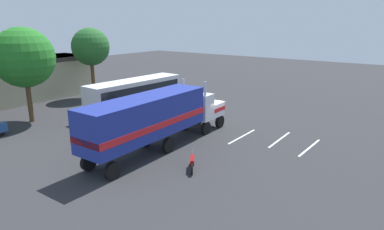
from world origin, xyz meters
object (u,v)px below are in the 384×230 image
at_px(person_bystander, 130,134).
at_px(parked_bus, 135,93).
at_px(semi_truck, 157,116).
at_px(tree_right, 24,58).
at_px(tree_center, 91,47).
at_px(motorcycle, 192,162).

height_order(person_bystander, parked_bus, parked_bus).
xyz_separation_m(semi_truck, person_bystander, (-0.74, 2.13, -1.63)).
bearing_deg(tree_right, semi_truck, -83.09).
bearing_deg(parked_bus, tree_center, 78.03).
bearing_deg(parked_bus, motorcycle, -121.03).
distance_m(tree_center, tree_right, 10.96).
bearing_deg(tree_right, parked_bus, -33.56).
distance_m(semi_truck, motorcycle, 4.85).
distance_m(semi_truck, person_bystander, 2.78).
bearing_deg(person_bystander, parked_bus, 43.07).
distance_m(parked_bus, motorcycle, 15.36).
distance_m(parked_bus, tree_right, 10.66).
bearing_deg(tree_center, tree_right, -159.24).
xyz_separation_m(semi_truck, motorcycle, (-1.36, -4.18, -2.04)).
xyz_separation_m(person_bystander, motorcycle, (-0.62, -6.31, -0.41)).
relative_size(semi_truck, person_bystander, 8.73).
height_order(tree_center, tree_right, tree_right).
bearing_deg(tree_center, person_bystander, -119.78).
height_order(person_bystander, tree_right, tree_right).
distance_m(person_bystander, tree_center, 19.33).
bearing_deg(person_bystander, tree_center, 60.22).
height_order(motorcycle, tree_center, tree_center).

